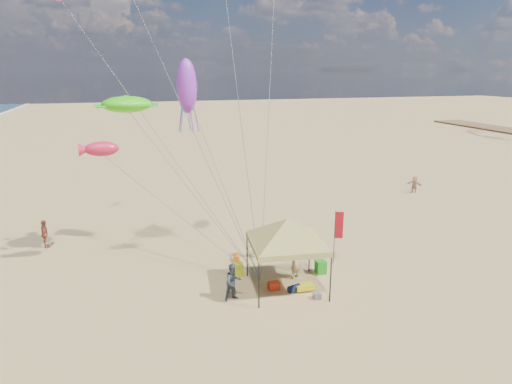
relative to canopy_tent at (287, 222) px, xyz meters
The scene contains 19 objects.
ground 3.52m from the canopy_tent, 132.13° to the left, with size 280.00×280.00×0.00m, color tan.
canopy_tent is the anchor object (origin of this frame).
feather_flag 4.47m from the canopy_tent, 29.01° to the left, with size 0.44×0.18×3.02m.
cooler_red 3.31m from the canopy_tent, behind, with size 0.54×0.38×0.38m, color red.
cooler_blue 5.12m from the canopy_tent, 52.53° to the left, with size 0.54×0.38×0.38m, color blue.
bag_navy 3.30m from the canopy_tent, 61.03° to the right, with size 0.36×0.36×0.60m, color #0C1438.
bag_orange 5.29m from the canopy_tent, 111.31° to the left, with size 0.36×0.36×0.60m, color #CA5E0B.
chair_green 4.01m from the canopy_tent, 24.87° to the left, with size 0.50×0.50×0.70m, color #1D8217.
chair_yellow 4.15m from the canopy_tent, 134.08° to the left, with size 0.50×0.50×0.70m, color #B7C716.
crate_grey 3.73m from the canopy_tent, 53.98° to the right, with size 0.34×0.30×0.28m, color slate.
beach_cart 3.37m from the canopy_tent, 31.77° to the right, with size 0.90×0.50×0.24m, color yellow.
person_near_a 2.85m from the canopy_tent, 49.97° to the left, with size 0.64×0.42×1.75m, color tan.
person_near_b 3.76m from the canopy_tent, behind, with size 0.86×0.67×1.77m, color #39424E.
person_near_c 4.90m from the canopy_tent, 95.35° to the left, with size 0.98×0.56×1.52m, color silver.
person_far_a 15.26m from the canopy_tent, 143.27° to the left, with size 1.02×0.42×1.74m, color #AC5742.
person_far_c 21.80m from the canopy_tent, 39.08° to the left, with size 1.38×0.44×1.49m, color tan.
turtle_kite 10.45m from the canopy_tent, 138.56° to the left, with size 2.57×2.06×0.86m, color #3BDE0F.
fish_kite 10.06m from the canopy_tent, 148.82° to the left, with size 1.70×0.85×0.76m, color red.
squid_kite 9.53m from the canopy_tent, 119.12° to the left, with size 1.13×1.13×2.94m, color purple.
Camera 1 is at (-6.58, -19.40, 10.32)m, focal length 31.65 mm.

